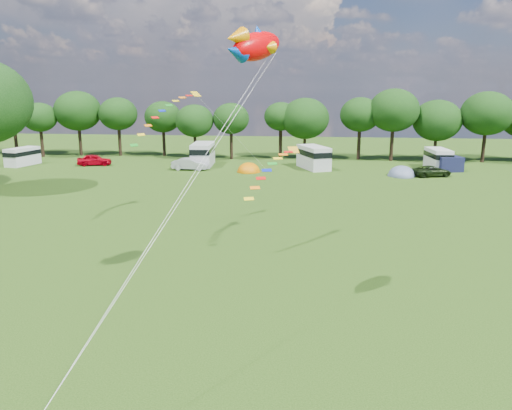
# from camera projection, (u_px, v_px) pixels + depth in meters

# --- Properties ---
(ground_plane) EXTENTS (180.00, 180.00, 0.00)m
(ground_plane) POSITION_uv_depth(u_px,v_px,m) (234.00, 341.00, 21.00)
(ground_plane) COLOR black
(ground_plane) RESTS_ON ground
(tree_line) EXTENTS (102.98, 10.98, 10.27)m
(tree_line) POSITION_uv_depth(u_px,v_px,m) (330.00, 116.00, 72.10)
(tree_line) COLOR black
(tree_line) RESTS_ON ground
(car_a) EXTENTS (4.88, 2.88, 1.52)m
(car_a) POSITION_uv_depth(u_px,v_px,m) (94.00, 160.00, 67.95)
(car_a) COLOR #AE0010
(car_a) RESTS_ON ground
(car_b) EXTENTS (4.39, 1.73, 1.53)m
(car_b) POSITION_uv_depth(u_px,v_px,m) (190.00, 164.00, 64.21)
(car_b) COLOR #94979C
(car_b) RESTS_ON ground
(car_d) EXTENTS (5.13, 3.45, 1.28)m
(car_d) POSITION_uv_depth(u_px,v_px,m) (432.00, 171.00, 59.60)
(car_d) COLOR black
(car_d) RESTS_ON ground
(campervan_a) EXTENTS (2.95, 5.20, 2.40)m
(campervan_a) POSITION_uv_depth(u_px,v_px,m) (22.00, 156.00, 68.02)
(campervan_a) COLOR silver
(campervan_a) RESTS_ON ground
(campervan_b) EXTENTS (3.12, 6.40, 3.05)m
(campervan_b) POSITION_uv_depth(u_px,v_px,m) (203.00, 154.00, 67.77)
(campervan_b) COLOR #B6B6B9
(campervan_b) RESTS_ON ground
(campervan_c) EXTENTS (4.73, 6.52, 2.94)m
(campervan_c) POSITION_uv_depth(u_px,v_px,m) (314.00, 157.00, 65.20)
(campervan_c) COLOR silver
(campervan_c) RESTS_ON ground
(campervan_d) EXTENTS (2.71, 5.50, 2.61)m
(campervan_d) POSITION_uv_depth(u_px,v_px,m) (438.00, 158.00, 65.10)
(campervan_d) COLOR silver
(campervan_d) RESTS_ON ground
(tent_orange) EXTENTS (2.98, 3.26, 2.33)m
(tent_orange) POSITION_uv_depth(u_px,v_px,m) (249.00, 172.00, 62.92)
(tent_orange) COLOR #D06A00
(tent_orange) RESTS_ON ground
(tent_greyblue) EXTENTS (3.32, 3.64, 2.47)m
(tent_greyblue) POSITION_uv_depth(u_px,v_px,m) (401.00, 176.00, 59.96)
(tent_greyblue) COLOR slate
(tent_greyblue) RESTS_ON ground
(awning_navy) EXTENTS (3.42, 3.00, 1.86)m
(awning_navy) POSITION_uv_depth(u_px,v_px,m) (449.00, 164.00, 63.35)
(awning_navy) COLOR #151839
(awning_navy) RESTS_ON ground
(fish_kite) EXTENTS (2.73, 3.30, 1.83)m
(fish_kite) POSITION_uv_depth(u_px,v_px,m) (253.00, 46.00, 21.38)
(fish_kite) COLOR #DF0003
(fish_kite) RESTS_ON ground
(streamer_kite_b) EXTENTS (4.31, 4.76, 3.82)m
(streamer_kite_b) POSITION_uv_depth(u_px,v_px,m) (171.00, 109.00, 37.14)
(streamer_kite_b) COLOR gold
(streamer_kite_b) RESTS_ON ground
(streamer_kite_c) EXTENTS (3.27, 4.92, 2.84)m
(streamer_kite_c) POSITION_uv_depth(u_px,v_px,m) (276.00, 164.00, 32.66)
(streamer_kite_c) COLOR orange
(streamer_kite_c) RESTS_ON ground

